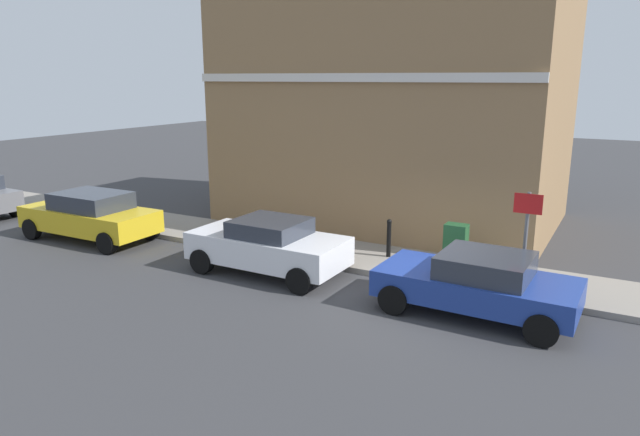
{
  "coord_description": "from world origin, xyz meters",
  "views": [
    {
      "loc": [
        -11.61,
        -4.01,
        4.85
      ],
      "look_at": [
        1.39,
        3.19,
        1.2
      ],
      "focal_mm": 32.19,
      "sensor_mm": 36.0,
      "label": 1
    }
  ],
  "objects_px": {
    "car_blue": "(478,283)",
    "street_sign": "(526,228)",
    "utility_cabinet": "(455,248)",
    "bollard_near_cabinet": "(389,237)",
    "car_yellow": "(90,215)",
    "car_white": "(268,245)"
  },
  "relations": [
    {
      "from": "car_yellow",
      "to": "bollard_near_cabinet",
      "type": "bearing_deg",
      "value": -165.81
    },
    {
      "from": "street_sign",
      "to": "car_white",
      "type": "bearing_deg",
      "value": 102.14
    },
    {
      "from": "utility_cabinet",
      "to": "bollard_near_cabinet",
      "type": "distance_m",
      "value": 1.84
    },
    {
      "from": "car_yellow",
      "to": "bollard_near_cabinet",
      "type": "relative_size",
      "value": 4.21
    },
    {
      "from": "car_white",
      "to": "street_sign",
      "type": "relative_size",
      "value": 1.75
    },
    {
      "from": "car_white",
      "to": "utility_cabinet",
      "type": "xyz_separation_m",
      "value": [
        2.23,
        -4.15,
        -0.06
      ]
    },
    {
      "from": "car_yellow",
      "to": "street_sign",
      "type": "height_order",
      "value": "street_sign"
    },
    {
      "from": "car_blue",
      "to": "bollard_near_cabinet",
      "type": "height_order",
      "value": "car_blue"
    },
    {
      "from": "car_white",
      "to": "street_sign",
      "type": "distance_m",
      "value": 6.14
    },
    {
      "from": "car_blue",
      "to": "street_sign",
      "type": "distance_m",
      "value": 1.77
    },
    {
      "from": "car_yellow",
      "to": "street_sign",
      "type": "bearing_deg",
      "value": -174.8
    },
    {
      "from": "utility_cabinet",
      "to": "car_blue",
      "type": "bearing_deg",
      "value": -153.63
    },
    {
      "from": "car_white",
      "to": "street_sign",
      "type": "height_order",
      "value": "street_sign"
    },
    {
      "from": "bollard_near_cabinet",
      "to": "car_yellow",
      "type": "bearing_deg",
      "value": 105.0
    },
    {
      "from": "car_blue",
      "to": "car_yellow",
      "type": "height_order",
      "value": "car_yellow"
    },
    {
      "from": "bollard_near_cabinet",
      "to": "street_sign",
      "type": "distance_m",
      "value": 3.9
    },
    {
      "from": "car_blue",
      "to": "utility_cabinet",
      "type": "xyz_separation_m",
      "value": [
        2.29,
        1.13,
        -0.02
      ]
    },
    {
      "from": "car_yellow",
      "to": "bollard_near_cabinet",
      "type": "height_order",
      "value": "car_yellow"
    },
    {
      "from": "utility_cabinet",
      "to": "bollard_near_cabinet",
      "type": "xyz_separation_m",
      "value": [
        0.1,
        1.84,
        0.02
      ]
    },
    {
      "from": "utility_cabinet",
      "to": "street_sign",
      "type": "bearing_deg",
      "value": -118.03
    },
    {
      "from": "car_yellow",
      "to": "street_sign",
      "type": "xyz_separation_m",
      "value": [
        1.31,
        -12.45,
        0.89
      ]
    },
    {
      "from": "car_blue",
      "to": "car_yellow",
      "type": "distance_m",
      "value": 11.79
    }
  ]
}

